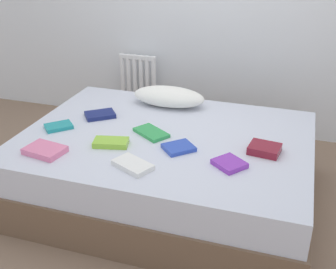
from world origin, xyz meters
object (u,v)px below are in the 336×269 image
textbook_navy (100,115)px  textbook_white (133,165)px  pillow (169,97)px  textbook_lime (111,143)px  textbook_blue (179,148)px  textbook_pink (45,150)px  textbook_green (151,133)px  bed (166,167)px  textbook_maroon (265,149)px  textbook_teal (59,126)px  textbook_purple (229,164)px  radiator (138,83)px

textbook_navy → textbook_white: size_ratio=0.90×
pillow → textbook_lime: size_ratio=2.58×
textbook_blue → textbook_pink: size_ratio=0.77×
pillow → textbook_white: 1.00m
textbook_navy → textbook_green: textbook_navy is taller
textbook_navy → bed: bearing=-52.2°
textbook_green → textbook_maroon: (0.77, -0.03, 0.01)m
textbook_pink → textbook_teal: 0.37m
pillow → textbook_purple: 1.03m
pillow → textbook_pink: 1.12m
textbook_navy → textbook_blue: 0.78m
textbook_navy → textbook_pink: 0.63m
radiator → textbook_white: 1.79m
pillow → textbook_navy: pillow is taller
textbook_blue → textbook_lime: bearing=146.4°
textbook_pink → textbook_lime: (0.35, 0.23, -0.00)m
textbook_maroon → radiator: bearing=144.8°
textbook_white → textbook_purple: (0.54, 0.19, 0.00)m
textbook_blue → pillow: bearing=69.0°
textbook_purple → bed: bearing=-171.9°
radiator → textbook_purple: bearing=-51.7°
textbook_pink → textbook_navy: bearing=92.5°
textbook_pink → textbook_lime: size_ratio=1.07×
textbook_lime → textbook_maroon: bearing=-1.4°
textbook_purple → textbook_maroon: textbook_maroon is taller
radiator → textbook_navy: size_ratio=2.64×
textbook_purple → textbook_lime: 0.79m
pillow → textbook_green: (0.05, -0.54, -0.06)m
textbook_green → textbook_lime: 0.31m
textbook_blue → bed: bearing=85.8°
textbook_green → textbook_pink: bearing=-106.3°
textbook_blue → textbook_maroon: textbook_maroon is taller
radiator → textbook_purple: (1.17, -1.49, 0.11)m
textbook_green → textbook_teal: bearing=-137.1°
textbook_teal → textbook_green: textbook_teal is taller
bed → textbook_maroon: size_ratio=10.53×
radiator → textbook_lime: bearing=-75.1°
textbook_blue → textbook_purple: (0.35, -0.11, 0.00)m
textbook_green → bed: bearing=45.2°
textbook_white → textbook_lime: textbook_lime is taller
textbook_teal → textbook_purple: bearing=-51.6°
textbook_white → textbook_maroon: 0.84m
textbook_pink → pillow: bearing=72.9°
textbook_navy → textbook_green: 0.50m
radiator → textbook_blue: bearing=-59.1°
textbook_teal → textbook_maroon: (1.43, 0.08, 0.01)m
pillow → textbook_green: bearing=-85.1°
radiator → textbook_green: (0.58, -1.22, 0.11)m
bed → textbook_white: (-0.05, -0.48, 0.27)m
textbook_white → textbook_lime: 0.33m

